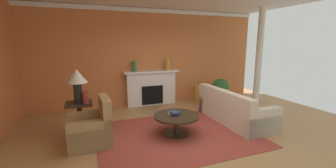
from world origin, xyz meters
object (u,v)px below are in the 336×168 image
(table_lamp, at_px, (77,79))
(vase_mantel_right, at_px, (168,64))
(vase_mantel_left, at_px, (134,66))
(fireplace, at_px, (151,89))
(coffee_table, at_px, (176,120))
(armchair_near_window, at_px, (92,130))
(vase_tall_corner, at_px, (199,94))
(vase_on_side_table, at_px, (86,97))
(sofa, at_px, (233,110))
(side_table, at_px, (80,116))
(potted_plant, at_px, (220,89))

(table_lamp, distance_m, vase_mantel_right, 3.11)
(vase_mantel_right, relative_size, vase_mantel_left, 1.11)
(fireplace, xyz_separation_m, coffee_table, (-0.15, -2.47, -0.20))
(coffee_table, height_order, table_lamp, table_lamp)
(armchair_near_window, height_order, vase_tall_corner, armchair_near_window)
(vase_on_side_table, bearing_deg, vase_tall_corner, 21.73)
(vase_tall_corner, bearing_deg, vase_mantel_left, 173.39)
(sofa, relative_size, table_lamp, 2.81)
(table_lamp, height_order, vase_mantel_left, vase_mantel_left)
(fireplace, distance_m, table_lamp, 2.77)
(armchair_near_window, bearing_deg, vase_tall_corner, 29.73)
(coffee_table, bearing_deg, table_lamp, 156.53)
(vase_on_side_table, bearing_deg, coffee_table, -22.02)
(sofa, height_order, vase_mantel_right, vase_mantel_right)
(vase_tall_corner, xyz_separation_m, vase_mantel_left, (-2.16, 0.25, 1.00))
(table_lamp, bearing_deg, sofa, -9.95)
(sofa, xyz_separation_m, armchair_near_window, (-3.43, -0.06, 0.01))
(vase_mantel_right, distance_m, vase_mantel_left, 1.10)
(side_table, xyz_separation_m, vase_tall_corner, (3.75, 1.31, -0.10))
(sofa, height_order, vase_tall_corner, sofa)
(vase_tall_corner, bearing_deg, sofa, -92.67)
(vase_mantel_right, xyz_separation_m, vase_mantel_left, (-1.10, 0.00, -0.02))
(table_lamp, bearing_deg, armchair_near_window, -71.93)
(armchair_near_window, height_order, side_table, armchair_near_window)
(vase_on_side_table, distance_m, vase_mantel_left, 2.26)
(coffee_table, relative_size, vase_mantel_left, 2.96)
(coffee_table, xyz_separation_m, side_table, (-1.99, 0.86, 0.06))
(vase_mantel_left, height_order, potted_plant, vase_mantel_left)
(armchair_near_window, height_order, vase_mantel_left, vase_mantel_left)
(table_lamp, relative_size, vase_mantel_right, 2.00)
(sofa, distance_m, vase_on_side_table, 3.59)
(side_table, bearing_deg, vase_tall_corner, 19.32)
(fireplace, height_order, sofa, fireplace)
(vase_mantel_right, xyz_separation_m, vase_tall_corner, (1.06, -0.25, -1.02))
(vase_on_side_table, distance_m, vase_tall_corner, 3.91)
(sofa, distance_m, potted_plant, 1.75)
(armchair_near_window, relative_size, vase_mantel_right, 2.53)
(sofa, height_order, coffee_table, sofa)
(armchair_near_window, distance_m, vase_on_side_table, 0.79)
(potted_plant, bearing_deg, vase_mantel_left, 167.60)
(vase_on_side_table, distance_m, potted_plant, 4.35)
(vase_tall_corner, relative_size, vase_mantel_left, 1.75)
(vase_mantel_left, relative_size, potted_plant, 0.41)
(fireplace, relative_size, sofa, 0.85)
(armchair_near_window, xyz_separation_m, vase_mantel_right, (2.46, 2.26, 1.01))
(vase_mantel_left, xyz_separation_m, potted_plant, (2.76, -0.61, -0.80))
(vase_on_side_table, bearing_deg, table_lamp, 141.34)
(side_table, bearing_deg, sofa, -9.95)
(fireplace, distance_m, potted_plant, 2.30)
(side_table, bearing_deg, fireplace, 37.01)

